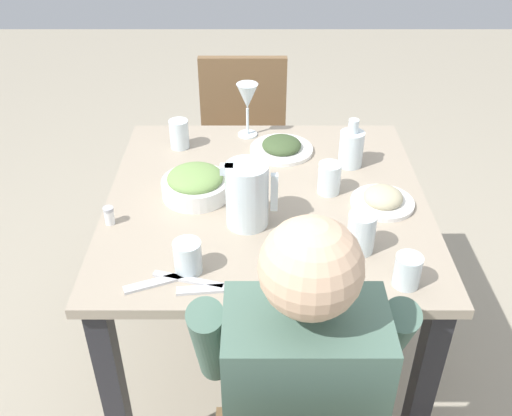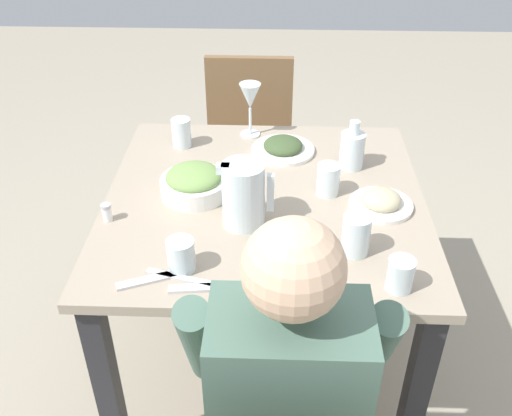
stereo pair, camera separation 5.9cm
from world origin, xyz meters
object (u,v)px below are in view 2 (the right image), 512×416
(water_glass_far_right, at_px, (400,274))
(water_glass_near_right, at_px, (181,255))
(water_glass_center, at_px, (328,180))
(plate_rice_curry, at_px, (309,262))
(salt_shaker, at_px, (107,212))
(diner_near, at_px, (286,386))
(plate_dolmas, at_px, (283,147))
(wine_glass, at_px, (250,99))
(chair_far, at_px, (249,146))
(oil_carafe, at_px, (352,152))
(water_glass_near_left, at_px, (181,133))
(dining_table, at_px, (265,227))
(water_glass_by_pitcher, at_px, (356,235))
(plate_beans, at_px, (381,202))
(salad_bowl, at_px, (194,182))
(water_pitcher, at_px, (244,195))

(water_glass_far_right, bearing_deg, water_glass_near_right, 174.65)
(water_glass_center, bearing_deg, water_glass_far_right, -70.67)
(plate_rice_curry, height_order, salt_shaker, plate_rice_curry)
(diner_near, xyz_separation_m, salt_shaker, (-0.51, 0.47, 0.15))
(plate_dolmas, relative_size, wine_glass, 1.10)
(chair_far, relative_size, water_glass_far_right, 9.95)
(water_glass_far_right, relative_size, water_glass_near_right, 0.96)
(chair_far, height_order, water_glass_near_right, chair_far)
(oil_carafe, height_order, salt_shaker, oil_carafe)
(plate_rice_curry, height_order, water_glass_near_left, water_glass_near_left)
(dining_table, height_order, salt_shaker, salt_shaker)
(water_glass_far_right, bearing_deg, water_glass_by_pitcher, 124.64)
(dining_table, distance_m, water_glass_near_left, 0.47)
(water_glass_near_right, xyz_separation_m, salt_shaker, (-0.24, 0.21, -0.02))
(plate_beans, bearing_deg, water_glass_by_pitcher, -115.08)
(diner_near, distance_m, oil_carafe, 0.85)
(salad_bowl, xyz_separation_m, plate_rice_curry, (0.33, -0.34, -0.02))
(diner_near, distance_m, salt_shaker, 0.71)
(water_glass_by_pitcher, bearing_deg, wine_glass, 114.84)
(salad_bowl, bearing_deg, wine_glass, 69.00)
(plate_beans, relative_size, water_glass_far_right, 2.20)
(water_pitcher, relative_size, water_glass_near_left, 1.88)
(water_glass_near_left, bearing_deg, salt_shaker, -108.37)
(diner_near, xyz_separation_m, plate_rice_curry, (0.06, 0.28, 0.14))
(water_glass_near_left, bearing_deg, wine_glass, 20.89)
(dining_table, distance_m, diner_near, 0.61)
(water_glass_near_right, bearing_deg, diner_near, -44.47)
(dining_table, relative_size, water_pitcher, 5.10)
(water_glass_far_right, bearing_deg, water_glass_center, 109.33)
(water_pitcher, bearing_deg, water_glass_center, 33.46)
(salad_bowl, xyz_separation_m, plate_dolmas, (0.27, 0.28, -0.02))
(plate_beans, xyz_separation_m, plate_dolmas, (-0.29, 0.33, -0.00))
(water_pitcher, distance_m, oil_carafe, 0.47)
(water_pitcher, xyz_separation_m, plate_beans, (0.40, 0.09, -0.08))
(plate_dolmas, height_order, water_glass_by_pitcher, water_glass_by_pitcher)
(oil_carafe, bearing_deg, chair_far, 120.96)
(plate_beans, bearing_deg, diner_near, -116.42)
(oil_carafe, distance_m, salt_shaker, 0.80)
(water_glass_near_left, xyz_separation_m, wine_glass, (0.23, 0.09, 0.09))
(dining_table, distance_m, plate_beans, 0.37)
(chair_far, distance_m, salt_shaker, 1.05)
(water_glass_center, relative_size, oil_carafe, 0.60)
(plate_dolmas, distance_m, water_glass_by_pitcher, 0.57)
(chair_far, xyz_separation_m, diner_near, (0.15, -1.41, 0.15))
(diner_near, height_order, plate_beans, diner_near)
(water_glass_by_pitcher, bearing_deg, water_glass_far_right, -55.36)
(wine_glass, bearing_deg, salt_shaker, -125.37)
(water_pitcher, relative_size, wine_glass, 0.97)
(dining_table, xyz_separation_m, water_glass_center, (0.19, 0.03, 0.16))
(water_glass_near_right, relative_size, salt_shaker, 1.66)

